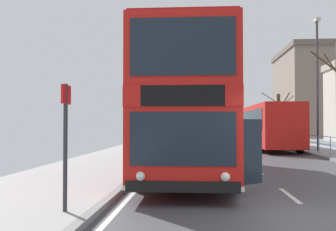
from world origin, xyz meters
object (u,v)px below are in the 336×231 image
double_decker_bus_main (186,110)px  street_lamp_far_side (317,75)px  bare_tree_far_02 (279,116)px  background_building_02 (318,93)px  bus_stop_sign_near (66,132)px  background_bus_far_lane (267,126)px

double_decker_bus_main → street_lamp_far_side: bearing=53.0°
double_decker_bus_main → street_lamp_far_side: 13.37m
bare_tree_far_02 → background_building_02: bearing=60.6°
double_decker_bus_main → background_building_02: 44.80m
double_decker_bus_main → street_lamp_far_side: street_lamp_far_side is taller
bus_stop_sign_near → bare_tree_far_02: bare_tree_far_02 is taller
double_decker_bus_main → background_bus_far_lane: 14.86m
bare_tree_far_02 → background_building_02: 18.40m
background_bus_far_lane → bare_tree_far_02: size_ratio=2.19×
double_decker_bus_main → street_lamp_far_side: (7.88, 10.47, 2.61)m
background_bus_far_lane → bare_tree_far_02: bare_tree_far_02 is taller
background_building_02 → bus_stop_sign_near: bearing=-112.6°
background_bus_far_lane → street_lamp_far_side: 5.24m
double_decker_bus_main → background_building_02: size_ratio=0.76×
double_decker_bus_main → background_bus_far_lane: bearing=68.6°
bus_stop_sign_near → double_decker_bus_main: bearing=71.7°
street_lamp_far_side → bus_stop_sign_near: bearing=-120.7°
double_decker_bus_main → bus_stop_sign_near: bearing=-108.3°
background_bus_far_lane → bare_tree_far_02: (3.29, 11.47, 0.96)m
background_bus_far_lane → double_decker_bus_main: bearing=-111.4°
background_building_02 → bare_tree_far_02: bearing=-119.4°
bus_stop_sign_near → background_building_02: size_ratio=0.17×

